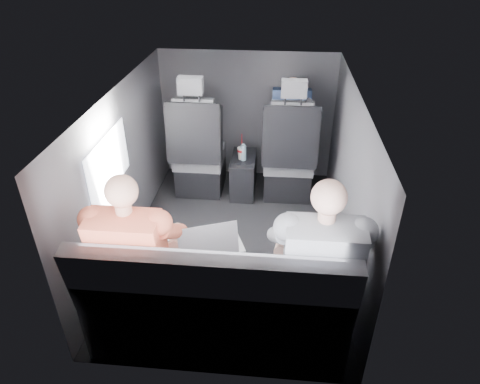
# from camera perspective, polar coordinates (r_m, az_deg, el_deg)

# --- Properties ---
(floor) EXTENTS (2.60, 2.60, 0.00)m
(floor) POSITION_cam_1_polar(r_m,az_deg,el_deg) (3.78, -0.70, -6.83)
(floor) COLOR black
(floor) RESTS_ON ground
(ceiling) EXTENTS (2.60, 2.60, 0.00)m
(ceiling) POSITION_cam_1_polar(r_m,az_deg,el_deg) (3.13, -0.87, 12.99)
(ceiling) COLOR #B2B2AD
(ceiling) RESTS_ON panel_back
(panel_left) EXTENTS (0.02, 2.60, 1.35)m
(panel_left) POSITION_cam_1_polar(r_m,az_deg,el_deg) (3.60, -15.19, 2.71)
(panel_left) COLOR #56565B
(panel_left) RESTS_ON floor
(panel_right) EXTENTS (0.02, 2.60, 1.35)m
(panel_right) POSITION_cam_1_polar(r_m,az_deg,el_deg) (3.43, 14.33, 1.38)
(panel_right) COLOR #56565B
(panel_right) RESTS_ON floor
(panel_front) EXTENTS (1.80, 0.02, 1.35)m
(panel_front) POSITION_cam_1_polar(r_m,az_deg,el_deg) (4.57, 0.95, 10.09)
(panel_front) COLOR #56565B
(panel_front) RESTS_ON floor
(panel_back) EXTENTS (1.80, 0.02, 1.35)m
(panel_back) POSITION_cam_1_polar(r_m,az_deg,el_deg) (2.36, -4.17, -13.41)
(panel_back) COLOR #56565B
(panel_back) RESTS_ON floor
(side_window) EXTENTS (0.02, 0.75, 0.42)m
(side_window) POSITION_cam_1_polar(r_m,az_deg,el_deg) (3.24, -17.06, 3.63)
(side_window) COLOR white
(side_window) RESTS_ON panel_left
(seatbelt) EXTENTS (0.35, 0.11, 0.59)m
(seatbelt) POSITION_cam_1_polar(r_m,az_deg,el_deg) (3.93, 6.85, 8.17)
(seatbelt) COLOR black
(seatbelt) RESTS_ON front_seat_right
(front_seat_left) EXTENTS (0.52, 0.58, 1.26)m
(front_seat_left) POSITION_cam_1_polar(r_m,az_deg,el_deg) (4.32, -5.54, 4.65)
(front_seat_left) COLOR black
(front_seat_left) RESTS_ON floor
(front_seat_right) EXTENTS (0.52, 0.58, 1.26)m
(front_seat_right) POSITION_cam_1_polar(r_m,az_deg,el_deg) (4.26, 6.49, 4.13)
(front_seat_right) COLOR black
(front_seat_right) RESTS_ON floor
(center_console) EXTENTS (0.24, 0.48, 0.41)m
(center_console) POSITION_cam_1_polar(r_m,az_deg,el_deg) (4.40, 0.47, 2.33)
(center_console) COLOR black
(center_console) RESTS_ON floor
(rear_bench) EXTENTS (1.60, 0.57, 0.92)m
(rear_bench) POSITION_cam_1_polar(r_m,az_deg,el_deg) (2.79, -3.09, -15.33)
(rear_bench) COLOR #57575B
(rear_bench) RESTS_ON floor
(soda_cup) EXTENTS (0.09, 0.09, 0.27)m
(soda_cup) POSITION_cam_1_polar(r_m,az_deg,el_deg) (4.24, 0.24, 5.24)
(soda_cup) COLOR white
(soda_cup) RESTS_ON center_console
(water_bottle) EXTENTS (0.06, 0.06, 0.17)m
(water_bottle) POSITION_cam_1_polar(r_m,az_deg,el_deg) (4.22, 0.43, 5.27)
(water_bottle) COLOR #A7CEE3
(water_bottle) RESTS_ON center_console
(laptop_white) EXTENTS (0.40, 0.45, 0.24)m
(laptop_white) POSITION_cam_1_polar(r_m,az_deg,el_deg) (2.88, -13.01, -5.83)
(laptop_white) COLOR white
(laptop_white) RESTS_ON passenger_rear_left
(laptop_silver) EXTENTS (0.43, 0.45, 0.26)m
(laptop_silver) POSITION_cam_1_polar(r_m,az_deg,el_deg) (2.74, -3.77, -7.02)
(laptop_silver) COLOR silver
(laptop_silver) RESTS_ON rear_bench
(laptop_black) EXTENTS (0.38, 0.37, 0.24)m
(laptop_black) POSITION_cam_1_polar(r_m,az_deg,el_deg) (2.77, 9.91, -7.18)
(laptop_black) COLOR black
(laptop_black) RESTS_ON passenger_rear_right
(passenger_rear_left) EXTENTS (0.52, 0.63, 1.25)m
(passenger_rear_left) POSITION_cam_1_polar(r_m,az_deg,el_deg) (2.73, -13.32, -8.06)
(passenger_rear_left) COLOR #313136
(passenger_rear_left) RESTS_ON rear_bench
(passenger_rear_right) EXTENTS (0.54, 0.65, 1.28)m
(passenger_rear_right) POSITION_cam_1_polar(r_m,az_deg,el_deg) (2.62, 10.34, -9.40)
(passenger_rear_right) COLOR #334971
(passenger_rear_right) RESTS_ON rear_bench
(passenger_front_right) EXTENTS (0.37, 0.37, 0.72)m
(passenger_front_right) POSITION_cam_1_polar(r_m,az_deg,el_deg) (4.35, 6.74, 9.68)
(passenger_front_right) COLOR #334971
(passenger_front_right) RESTS_ON front_seat_right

